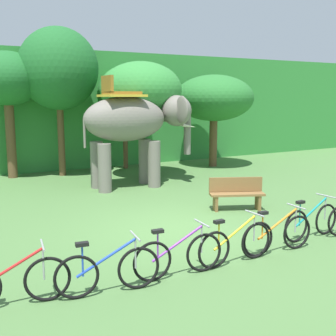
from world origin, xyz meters
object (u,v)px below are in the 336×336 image
(tree_far_left, at_px, (7,80))
(tree_center, at_px, (141,90))
(tree_center_right, at_px, (214,98))
(elephant, at_px, (134,123))
(bike_yellow, at_px, (235,244))
(tree_right, at_px, (58,69))
(wooden_bench, at_px, (236,193))
(tree_left, at_px, (125,95))
(bike_orange, at_px, (278,234))
(bike_purple, at_px, (179,255))
(bike_blue, at_px, (108,271))
(bike_teal, at_px, (311,221))
(bike_red, at_px, (12,282))

(tree_far_left, xyz_separation_m, tree_center, (4.38, -2.41, -0.37))
(tree_center_right, xyz_separation_m, elephant, (-4.92, -2.32, -0.82))
(tree_center_right, relative_size, bike_yellow, 2.37)
(tree_right, height_order, bike_yellow, tree_right)
(tree_center, relative_size, wooden_bench, 2.86)
(tree_left, bearing_deg, tree_far_left, 178.95)
(tree_right, height_order, bike_orange, tree_right)
(bike_purple, xyz_separation_m, bike_orange, (2.32, 0.03, 0.00))
(bike_blue, bearing_deg, wooden_bench, 32.14)
(tree_far_left, bearing_deg, tree_center, -28.81)
(bike_yellow, bearing_deg, bike_teal, 8.36)
(tree_far_left, bearing_deg, tree_left, -1.05)
(elephant, bearing_deg, bike_yellow, -99.93)
(tree_right, height_order, tree_center, tree_right)
(bike_blue, relative_size, bike_purple, 0.99)
(tree_right, xyz_separation_m, elephant, (1.64, -3.32, -1.93))
(tree_far_left, height_order, bike_red, tree_far_left)
(tree_left, distance_m, bike_yellow, 11.63)
(tree_center, distance_m, bike_blue, 10.35)
(bike_blue, distance_m, bike_purple, 1.31)
(bike_red, relative_size, wooden_bench, 1.10)
(tree_left, bearing_deg, tree_right, -172.59)
(tree_center, bearing_deg, bike_red, -126.09)
(tree_right, bearing_deg, elephant, -63.66)
(bike_yellow, height_order, bike_orange, same)
(tree_center, xyz_separation_m, bike_blue, (-4.74, -8.71, -2.96))
(tree_center, height_order, tree_center_right, tree_center)
(tree_left, bearing_deg, bike_orange, -97.50)
(bike_purple, distance_m, bike_yellow, 1.23)
(bike_orange, bearing_deg, tree_far_left, 106.46)
(tree_center, distance_m, bike_teal, 8.85)
(bike_red, bearing_deg, bike_teal, 0.82)
(bike_purple, bearing_deg, elephant, 71.03)
(wooden_bench, bearing_deg, tree_far_left, 120.05)
(bike_purple, xyz_separation_m, bike_yellow, (1.23, -0.00, 0.00))
(bike_blue, distance_m, bike_yellow, 2.54)
(tree_right, height_order, bike_blue, tree_right)
(tree_far_left, distance_m, tree_right, 1.92)
(bike_red, bearing_deg, bike_blue, -11.57)
(bike_blue, xyz_separation_m, bike_yellow, (2.54, 0.03, 0.00))
(elephant, bearing_deg, tree_right, 116.34)
(bike_red, xyz_separation_m, bike_blue, (1.40, -0.29, 0.00))
(tree_center_right, height_order, bike_yellow, tree_center_right)
(tree_left, xyz_separation_m, bike_yellow, (-2.53, -11.00, -2.78))
(tree_far_left, bearing_deg, bike_teal, -67.06)
(wooden_bench, bearing_deg, bike_blue, -147.86)
(tree_far_left, distance_m, tree_center, 5.01)
(bike_yellow, height_order, wooden_bench, bike_yellow)
(bike_purple, bearing_deg, bike_teal, 5.46)
(bike_purple, bearing_deg, bike_red, 174.66)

